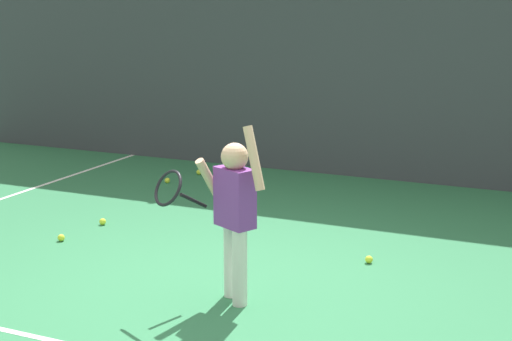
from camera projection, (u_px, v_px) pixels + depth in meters
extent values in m
plane|color=#2D7247|center=(213.00, 288.00, 5.99)|extent=(20.00, 20.00, 0.00)
cube|color=#383D42|center=(368.00, 54.00, 9.36)|extent=(12.24, 0.08, 3.09)
cylinder|color=slate|center=(224.00, 44.00, 10.19)|extent=(0.09, 0.09, 3.24)
cylinder|color=silver|center=(231.00, 260.00, 5.77)|extent=(0.11, 0.11, 0.58)
cylinder|color=silver|center=(240.00, 268.00, 5.60)|extent=(0.11, 0.11, 0.58)
cube|color=#72338C|center=(235.00, 197.00, 5.57)|extent=(0.34, 0.28, 0.44)
sphere|color=tan|center=(235.00, 157.00, 5.51)|extent=(0.20, 0.20, 0.20)
cylinder|color=tan|center=(254.00, 158.00, 5.37)|extent=(0.22, 0.15, 0.46)
cylinder|color=tan|center=(212.00, 185.00, 5.67)|extent=(0.19, 0.29, 0.43)
cylinder|color=black|center=(193.00, 200.00, 5.67)|extent=(0.13, 0.23, 0.15)
torus|color=black|center=(168.00, 188.00, 5.51)|extent=(0.33, 0.27, 0.26)
sphere|color=#CCE033|center=(199.00, 172.00, 9.81)|extent=(0.07, 0.07, 0.07)
sphere|color=#CCE033|center=(167.00, 180.00, 9.37)|extent=(0.07, 0.07, 0.07)
sphere|color=#CCE033|center=(103.00, 222.00, 7.65)|extent=(0.07, 0.07, 0.07)
sphere|color=#CCE033|center=(369.00, 259.00, 6.55)|extent=(0.07, 0.07, 0.07)
sphere|color=#CCE033|center=(61.00, 238.00, 7.14)|extent=(0.07, 0.07, 0.07)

